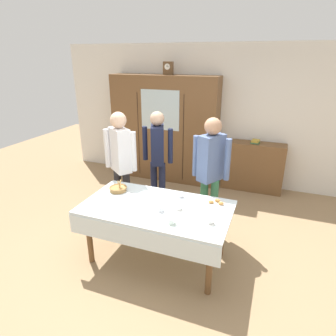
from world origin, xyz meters
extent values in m
plane|color=#997A56|center=(0.00, 0.00, 0.00)|extent=(12.00, 12.00, 0.00)
cube|color=silver|center=(0.00, 2.65, 1.35)|extent=(6.40, 0.10, 2.70)
cylinder|color=brown|center=(-0.76, -0.56, 0.37)|extent=(0.07, 0.07, 0.73)
cylinder|color=brown|center=(0.76, -0.56, 0.37)|extent=(0.07, 0.07, 0.73)
cylinder|color=brown|center=(-0.76, 0.16, 0.37)|extent=(0.07, 0.07, 0.73)
cylinder|color=brown|center=(0.76, 0.16, 0.37)|extent=(0.07, 0.07, 0.73)
cube|color=silver|center=(0.00, -0.20, 0.75)|extent=(1.80, 0.99, 0.03)
cube|color=silver|center=(0.00, -0.70, 0.61)|extent=(1.80, 0.01, 0.24)
cube|color=brown|center=(-0.90, 2.35, 1.06)|extent=(2.18, 0.45, 2.12)
cube|color=silver|center=(-0.90, 2.13, 1.49)|extent=(0.79, 0.01, 0.76)
cube|color=black|center=(-1.38, 2.13, 0.96)|extent=(0.01, 0.01, 1.70)
cube|color=black|center=(-0.42, 2.13, 0.96)|extent=(0.01, 0.01, 1.70)
cube|color=brown|center=(-0.82, 2.35, 2.24)|extent=(0.18, 0.10, 0.24)
cylinder|color=white|center=(-0.82, 2.30, 2.27)|extent=(0.11, 0.01, 0.11)
cube|color=black|center=(-0.82, 2.30, 2.29)|extent=(0.00, 0.00, 0.04)
cube|color=black|center=(-0.80, 2.30, 2.27)|extent=(0.05, 0.00, 0.00)
cube|color=brown|center=(0.91, 2.41, 0.47)|extent=(1.13, 0.35, 0.94)
cube|color=#3D754C|center=(0.91, 2.41, 0.95)|extent=(0.16, 0.18, 0.02)
cube|color=#B29333|center=(0.91, 2.41, 0.98)|extent=(0.15, 0.19, 0.04)
cylinder|color=white|center=(0.28, -0.19, 0.77)|extent=(0.13, 0.13, 0.01)
cylinder|color=white|center=(0.28, -0.19, 0.80)|extent=(0.08, 0.08, 0.05)
torus|color=white|center=(0.32, -0.19, 0.80)|extent=(0.04, 0.01, 0.04)
cylinder|color=#47230F|center=(0.28, -0.19, 0.82)|extent=(0.06, 0.06, 0.01)
cylinder|color=silver|center=(0.31, -0.51, 0.77)|extent=(0.13, 0.13, 0.01)
cylinder|color=silver|center=(0.31, -0.51, 0.80)|extent=(0.08, 0.08, 0.05)
torus|color=silver|center=(0.35, -0.51, 0.80)|extent=(0.04, 0.01, 0.04)
cylinder|color=#47230F|center=(0.31, -0.51, 0.82)|extent=(0.06, 0.06, 0.01)
cylinder|color=white|center=(0.70, -0.35, 0.77)|extent=(0.13, 0.13, 0.01)
cylinder|color=white|center=(0.70, -0.35, 0.80)|extent=(0.08, 0.08, 0.05)
torus|color=white|center=(0.74, -0.35, 0.80)|extent=(0.04, 0.01, 0.04)
cylinder|color=white|center=(0.19, 0.13, 0.77)|extent=(0.13, 0.13, 0.01)
cylinder|color=white|center=(0.19, 0.13, 0.80)|extent=(0.08, 0.08, 0.05)
torus|color=white|center=(0.23, 0.13, 0.80)|extent=(0.04, 0.01, 0.04)
cylinder|color=#47230F|center=(0.19, 0.13, 0.82)|extent=(0.06, 0.06, 0.01)
cylinder|color=white|center=(0.10, -0.31, 0.77)|extent=(0.13, 0.13, 0.01)
cylinder|color=white|center=(0.10, -0.31, 0.80)|extent=(0.08, 0.08, 0.05)
torus|color=white|center=(0.13, -0.31, 0.80)|extent=(0.04, 0.01, 0.04)
cylinder|color=#47230F|center=(0.10, -0.31, 0.82)|extent=(0.06, 0.06, 0.01)
cylinder|color=#9E7542|center=(-0.65, 0.01, 0.79)|extent=(0.22, 0.22, 0.05)
torus|color=#9E7542|center=(-0.65, 0.01, 0.81)|extent=(0.24, 0.24, 0.02)
cylinder|color=tan|center=(-0.62, -0.01, 0.86)|extent=(0.04, 0.03, 0.12)
cylinder|color=tan|center=(-0.62, 0.01, 0.86)|extent=(0.04, 0.02, 0.12)
cylinder|color=tan|center=(-0.62, 0.02, 0.86)|extent=(0.03, 0.04, 0.12)
cylinder|color=white|center=(0.67, 0.09, 0.77)|extent=(0.28, 0.28, 0.01)
ellipsoid|color=#BC7F3D|center=(0.73, 0.09, 0.79)|extent=(0.07, 0.05, 0.04)
ellipsoid|color=#BC7F3D|center=(0.67, 0.15, 0.79)|extent=(0.07, 0.05, 0.04)
ellipsoid|color=#BC7F3D|center=(0.61, 0.09, 0.79)|extent=(0.07, 0.05, 0.04)
cube|color=silver|center=(-0.35, -0.51, 0.77)|extent=(0.10, 0.01, 0.00)
ellipsoid|color=silver|center=(-0.30, -0.51, 0.77)|extent=(0.03, 0.02, 0.01)
cube|color=silver|center=(0.44, -0.38, 0.77)|extent=(0.10, 0.01, 0.00)
ellipsoid|color=silver|center=(0.49, -0.38, 0.77)|extent=(0.03, 0.02, 0.01)
cube|color=silver|center=(-0.41, 0.01, 0.77)|extent=(0.10, 0.01, 0.00)
ellipsoid|color=silver|center=(-0.35, 0.01, 0.77)|extent=(0.03, 0.02, 0.01)
cylinder|color=#232328|center=(-0.92, 0.46, 0.43)|extent=(0.11, 0.11, 0.86)
cylinder|color=#232328|center=(-0.77, 0.46, 0.43)|extent=(0.11, 0.11, 0.86)
cube|color=silver|center=(-0.85, 0.46, 1.18)|extent=(0.41, 0.38, 0.64)
sphere|color=#DBB293|center=(-0.85, 0.46, 1.62)|extent=(0.23, 0.23, 0.23)
cylinder|color=silver|center=(-1.07, 0.46, 1.18)|extent=(0.08, 0.08, 0.58)
cylinder|color=silver|center=(-0.63, 0.46, 1.18)|extent=(0.08, 0.08, 0.58)
cylinder|color=#33704C|center=(0.39, 0.63, 0.43)|extent=(0.11, 0.11, 0.85)
cylinder|color=#33704C|center=(0.54, 0.63, 0.43)|extent=(0.11, 0.11, 0.85)
cube|color=slate|center=(0.47, 0.63, 1.17)|extent=(0.35, 0.41, 0.64)
sphere|color=tan|center=(0.47, 0.63, 1.61)|extent=(0.23, 0.23, 0.23)
cylinder|color=slate|center=(0.25, 0.63, 1.17)|extent=(0.08, 0.08, 0.58)
cylinder|color=slate|center=(0.69, 0.63, 1.17)|extent=(0.08, 0.08, 0.58)
cylinder|color=#191E38|center=(-0.58, 1.05, 0.41)|extent=(0.11, 0.11, 0.83)
cylinder|color=#191E38|center=(-0.43, 1.05, 0.41)|extent=(0.11, 0.11, 0.83)
cube|color=#191E38|center=(-0.50, 1.05, 1.13)|extent=(0.32, 0.41, 0.62)
sphere|color=tan|center=(-0.50, 1.05, 1.56)|extent=(0.22, 0.22, 0.22)
cylinder|color=#191E38|center=(-0.72, 1.05, 1.13)|extent=(0.08, 0.08, 0.56)
cylinder|color=#191E38|center=(-0.28, 1.05, 1.13)|extent=(0.08, 0.08, 0.56)
camera|label=1|loc=(1.24, -3.06, 2.47)|focal=31.06mm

